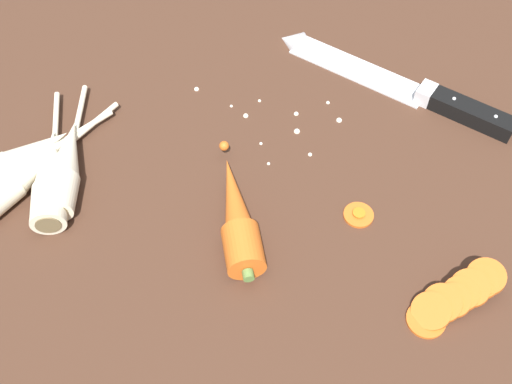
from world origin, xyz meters
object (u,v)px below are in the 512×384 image
Objects in this scene: whole_carrot at (237,216)px; parsnip_mid_left at (24,159)px; parsnip_front at (27,172)px; carrot_slice_stray_near at (359,214)px; parsnip_mid_right at (51,175)px; carrot_slice_stack at (456,297)px; chefs_knife at (386,79)px; parsnip_back at (66,165)px.

whole_carrot reaches higher than parsnip_mid_left.
parsnip_front is 1.31× the size of parsnip_mid_left.
parsnip_mid_right is at bearing 177.13° from carrot_slice_stray_near.
parsnip_mid_right is at bearing 169.17° from whole_carrot.
parsnip_mid_left is at bearing 149.52° from parsnip_mid_right.
parsnip_mid_left is at bearing 163.80° from carrot_slice_stack.
whole_carrot reaches higher than chefs_knife.
chefs_knife is 3.08× the size of carrot_slice_stack.
parsnip_mid_left is 1.47× the size of carrot_slice_stack.
chefs_knife is 47.86cm from parsnip_front.
whole_carrot reaches higher than carrot_slice_stack.
parsnip_back is 34.88cm from carrot_slice_stray_near.
carrot_slice_stack is at bearing -81.12° from chefs_knife.
parsnip_front is (-43.31, -20.33, 1.33)cm from chefs_knife.
parsnip_mid_left is at bearing 174.14° from carrot_slice_stray_near.
carrot_slice_stray_near is at bearing -2.87° from parsnip_mid_right.
whole_carrot is 26.95cm from parsnip_mid_left.
parsnip_front is at bearing 172.98° from parsnip_mid_right.
parsnip_back is at bearing 52.03° from parsnip_mid_right.
chefs_knife is 1.60× the size of parsnip_front.
parsnip_front is 5.68× the size of carrot_slice_stray_near.
chefs_knife is 9.08× the size of carrot_slice_stray_near.
whole_carrot is at bearing -15.81° from parsnip_back.
parsnip_front and parsnip_back have the same top height.
parsnip_front is 0.94× the size of parsnip_back.
parsnip_front is at bearing 169.62° from whole_carrot.
chefs_knife is 47.92cm from parsnip_mid_left.
parsnip_back is (-20.95, 5.93, -0.12)cm from whole_carrot.
whole_carrot is at bearing -169.87° from carrot_slice_stray_near.
carrot_slice_stray_near is at bearing 132.75° from carrot_slice_stack.
parsnip_mid_left is 5.23cm from parsnip_back.
parsnip_mid_left is 51.38cm from carrot_slice_stack.
parsnip_mid_right reaches higher than carrot_slice_stack.
carrot_slice_stray_near is at bearing 10.13° from whole_carrot.
parsnip_front is 4.48cm from parsnip_back.
parsnip_mid_left is (-26.14, 6.54, -0.12)cm from whole_carrot.
carrot_slice_stray_near is (13.73, 2.45, -1.74)cm from whole_carrot.
parsnip_mid_left reaches higher than carrot_slice_stray_near.
parsnip_mid_left is (-0.91, 1.92, 0.00)cm from parsnip_front.
chefs_knife is 1.46× the size of parsnip_mid_right.
chefs_knife is at bearing 79.05° from carrot_slice_stray_near.
chefs_knife is 1.70× the size of whole_carrot.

